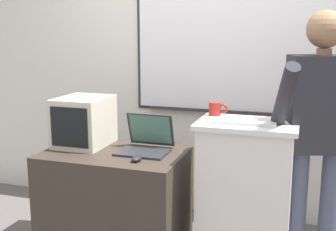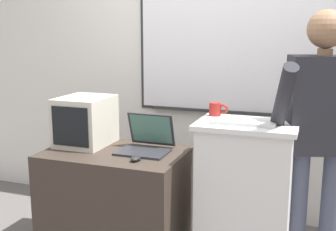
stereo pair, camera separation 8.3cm
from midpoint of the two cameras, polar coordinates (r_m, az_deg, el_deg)
name	(u,v)px [view 2 (the right image)]	position (r m, az deg, el deg)	size (l,w,h in m)	color
back_wall	(223,45)	(3.48, 8.11, 9.45)	(6.40, 0.17, 2.85)	silver
lectern_podium	(244,197)	(2.78, 11.14, -10.83)	(0.62, 0.43, 0.98)	silver
side_desk	(116,201)	(3.02, -6.26, -11.50)	(0.95, 0.62, 0.73)	#382D26
person_presenter	(320,126)	(2.76, 20.66, -1.39)	(0.57, 0.61, 1.66)	#474C60
laptop	(147,141)	(2.89, -2.06, -3.45)	(0.34, 0.32, 0.25)	#28282D
wireless_keyboard	(243,123)	(2.59, 11.03, -0.96)	(0.39, 0.14, 0.02)	silver
computer_mouse_by_laptop	(136,158)	(2.67, -3.48, -5.80)	(0.06, 0.10, 0.03)	black
crt_monitor	(85,121)	(3.06, -10.38, -0.72)	(0.34, 0.40, 0.35)	beige
coffee_mug	(216,109)	(2.81, 7.35, 0.86)	(0.13, 0.08, 0.09)	maroon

